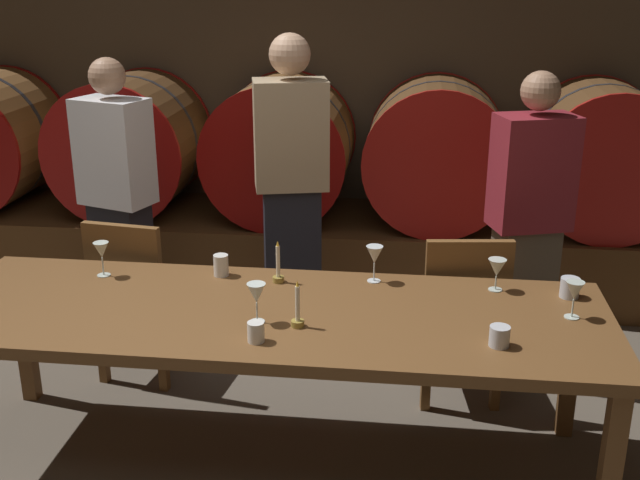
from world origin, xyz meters
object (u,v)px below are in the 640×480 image
(candle_left, at_px, (278,271))
(cup_far_left, at_px, (221,265))
(wine_glass_right, at_px, (497,268))
(dining_table, at_px, (270,323))
(guest_right, at_px, (528,226))
(cup_far_right, at_px, (570,288))
(chair_left, at_px, (136,291))
(wine_glass_center_right, at_px, (375,256))
(wine_glass_far_right, at_px, (575,292))
(candle_right, at_px, (298,314))
(wine_barrel_left, at_px, (131,144))
(wine_glass_left, at_px, (101,251))
(wine_glass_center_left, at_px, (256,294))
(chair_right, at_px, (462,310))
(cup_center_left, at_px, (256,332))
(guest_center, at_px, (292,195))
(wine_barrel_right, at_px, (437,153))
(guest_left, at_px, (118,202))
(wine_barrel_far_right, at_px, (601,157))
(cup_center_right, at_px, (499,336))
(wine_barrel_center, at_px, (281,148))

(candle_left, relative_size, cup_far_left, 1.97)
(wine_glass_right, bearing_deg, dining_table, -161.17)
(guest_right, bearing_deg, cup_far_right, 79.39)
(chair_left, height_order, wine_glass_center_right, wine_glass_center_right)
(guest_right, xyz_separation_m, wine_glass_far_right, (0.06, -0.94, 0.04))
(candle_right, bearing_deg, wine_barrel_left, 123.41)
(wine_glass_left, distance_m, wine_glass_center_left, 0.88)
(chair_left, bearing_deg, chair_right, -173.20)
(cup_center_left, bearing_deg, dining_table, 90.23)
(wine_glass_right, height_order, cup_far_right, wine_glass_right)
(guest_center, distance_m, cup_far_left, 0.81)
(candle_left, bearing_deg, guest_right, 31.55)
(chair_left, height_order, guest_center, guest_center)
(wine_glass_far_right, bearing_deg, wine_barrel_right, 104.24)
(guest_left, bearing_deg, candle_right, 152.27)
(cup_center_left, bearing_deg, cup_far_left, 114.57)
(guest_left, height_order, candle_right, guest_left)
(cup_center_left, bearing_deg, chair_right, 48.41)
(guest_center, bearing_deg, cup_far_left, 61.71)
(wine_glass_right, bearing_deg, wine_barrel_left, 142.27)
(guest_center, xyz_separation_m, candle_right, (0.22, -1.25, -0.11))
(guest_center, height_order, wine_glass_left, guest_center)
(candle_right, bearing_deg, guest_left, 133.42)
(wine_glass_left, bearing_deg, wine_barrel_far_right, 35.11)
(wine_glass_far_right, xyz_separation_m, cup_center_right, (-0.31, -0.28, -0.07))
(wine_barrel_right, distance_m, chair_right, 1.48)
(guest_center, xyz_separation_m, wine_glass_center_left, (0.05, -1.23, -0.04))
(wine_barrel_far_right, distance_m, cup_center_left, 2.90)
(wine_barrel_far_right, height_order, chair_right, wine_barrel_far_right)
(chair_left, xyz_separation_m, wine_glass_center_right, (1.22, -0.31, 0.37))
(wine_barrel_far_right, bearing_deg, wine_barrel_left, 180.00)
(guest_right, distance_m, cup_center_right, 1.25)
(wine_barrel_left, relative_size, guest_center, 0.52)
(chair_right, height_order, cup_far_right, chair_right)
(wine_barrel_center, relative_size, cup_center_right, 11.69)
(guest_left, height_order, wine_glass_right, guest_left)
(chair_left, bearing_deg, wine_glass_far_right, 171.44)
(dining_table, relative_size, cup_far_right, 32.42)
(guest_left, relative_size, wine_glass_center_right, 9.70)
(cup_far_right, bearing_deg, wine_barrel_right, 106.58)
(chair_left, xyz_separation_m, candle_left, (0.80, -0.37, 0.30))
(wine_glass_center_right, bearing_deg, wine_glass_center_left, -132.52)
(guest_center, xyz_separation_m, candle_left, (0.07, -0.82, -0.11))
(wine_barrel_left, height_order, wine_glass_left, wine_barrel_left)
(guest_right, distance_m, cup_center_left, 1.73)
(cup_center_left, bearing_deg, guest_right, 48.37)
(chair_left, xyz_separation_m, cup_center_right, (1.71, -0.87, 0.28))
(candle_left, distance_m, wine_glass_right, 0.95)
(wine_glass_center_left, bearing_deg, wine_glass_right, 24.53)
(wine_barrel_far_right, xyz_separation_m, candle_right, (-1.58, -2.19, -0.15))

